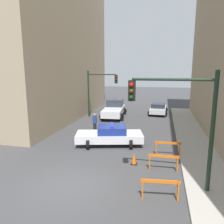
{
  "coord_description": "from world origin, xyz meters",
  "views": [
    {
      "loc": [
        3.82,
        -8.74,
        5.32
      ],
      "look_at": [
        -0.25,
        8.69,
        1.84
      ],
      "focal_mm": 35.0,
      "sensor_mm": 36.0,
      "label": 1
    }
  ],
  "objects_px": {
    "parked_car_near": "(158,109)",
    "barrier_mid": "(160,186)",
    "traffic_cone": "(134,159)",
    "traffic_light_far": "(98,87)",
    "white_truck": "(114,109)",
    "barrier_corner": "(168,146)",
    "traffic_light_near": "(184,113)",
    "police_car": "(110,135)",
    "barrier_back": "(163,160)",
    "pedestrian_crossing": "(95,123)"
  },
  "relations": [
    {
      "from": "parked_car_near",
      "to": "barrier_mid",
      "type": "distance_m",
      "value": 18.26
    },
    {
      "from": "traffic_cone",
      "to": "traffic_light_far",
      "type": "bearing_deg",
      "value": 115.87
    },
    {
      "from": "white_truck",
      "to": "barrier_corner",
      "type": "xyz_separation_m",
      "value": [
        5.8,
        -10.49,
        -0.29
      ]
    },
    {
      "from": "traffic_light_near",
      "to": "police_car",
      "type": "distance_m",
      "value": 7.33
    },
    {
      "from": "parked_car_near",
      "to": "barrier_corner",
      "type": "bearing_deg",
      "value": -84.38
    },
    {
      "from": "police_car",
      "to": "parked_car_near",
      "type": "bearing_deg",
      "value": -28.53
    },
    {
      "from": "police_car",
      "to": "white_truck",
      "type": "height_order",
      "value": "white_truck"
    },
    {
      "from": "barrier_back",
      "to": "police_car",
      "type": "bearing_deg",
      "value": 137.94
    },
    {
      "from": "white_truck",
      "to": "parked_car_near",
      "type": "relative_size",
      "value": 1.27
    },
    {
      "from": "parked_car_near",
      "to": "pedestrian_crossing",
      "type": "xyz_separation_m",
      "value": [
        -5.11,
        -9.33,
        0.19
      ]
    },
    {
      "from": "pedestrian_crossing",
      "to": "barrier_corner",
      "type": "xyz_separation_m",
      "value": [
        6.03,
        -3.93,
        -0.24
      ]
    },
    {
      "from": "white_truck",
      "to": "pedestrian_crossing",
      "type": "xyz_separation_m",
      "value": [
        -0.23,
        -6.56,
        -0.04
      ]
    },
    {
      "from": "barrier_mid",
      "to": "traffic_light_near",
      "type": "bearing_deg",
      "value": 50.38
    },
    {
      "from": "barrier_corner",
      "to": "police_car",
      "type": "bearing_deg",
      "value": 164.27
    },
    {
      "from": "traffic_light_near",
      "to": "barrier_corner",
      "type": "bearing_deg",
      "value": 96.46
    },
    {
      "from": "traffic_light_far",
      "to": "barrier_corner",
      "type": "xyz_separation_m",
      "value": [
        7.58,
        -10.0,
        -2.78
      ]
    },
    {
      "from": "police_car",
      "to": "white_truck",
      "type": "distance_m",
      "value": 9.53
    },
    {
      "from": "pedestrian_crossing",
      "to": "barrier_corner",
      "type": "height_order",
      "value": "pedestrian_crossing"
    },
    {
      "from": "barrier_mid",
      "to": "barrier_corner",
      "type": "height_order",
      "value": "same"
    },
    {
      "from": "white_truck",
      "to": "barrier_corner",
      "type": "distance_m",
      "value": 12.0
    },
    {
      "from": "traffic_light_far",
      "to": "traffic_light_near",
      "type": "bearing_deg",
      "value": -60.1
    },
    {
      "from": "pedestrian_crossing",
      "to": "traffic_cone",
      "type": "height_order",
      "value": "pedestrian_crossing"
    },
    {
      "from": "pedestrian_crossing",
      "to": "barrier_corner",
      "type": "distance_m",
      "value": 7.21
    },
    {
      "from": "barrier_mid",
      "to": "barrier_corner",
      "type": "distance_m",
      "value": 5.0
    },
    {
      "from": "traffic_light_far",
      "to": "barrier_back",
      "type": "xyz_separation_m",
      "value": [
        7.31,
        -12.25,
        -2.78
      ]
    },
    {
      "from": "barrier_back",
      "to": "traffic_light_far",
      "type": "bearing_deg",
      "value": 120.84
    },
    {
      "from": "traffic_cone",
      "to": "white_truck",
      "type": "bearing_deg",
      "value": 107.74
    },
    {
      "from": "pedestrian_crossing",
      "to": "white_truck",
      "type": "bearing_deg",
      "value": -91.46
    },
    {
      "from": "police_car",
      "to": "traffic_light_near",
      "type": "bearing_deg",
      "value": -153.03
    },
    {
      "from": "pedestrian_crossing",
      "to": "traffic_light_far",
      "type": "bearing_deg",
      "value": -75.13
    },
    {
      "from": "traffic_light_near",
      "to": "traffic_cone",
      "type": "height_order",
      "value": "traffic_light_near"
    },
    {
      "from": "police_car",
      "to": "pedestrian_crossing",
      "type": "distance_m",
      "value": 3.46
    },
    {
      "from": "barrier_mid",
      "to": "barrier_back",
      "type": "relative_size",
      "value": 1.0
    },
    {
      "from": "traffic_light_near",
      "to": "police_car",
      "type": "xyz_separation_m",
      "value": [
        -4.46,
        5.1,
        -2.81
      ]
    },
    {
      "from": "traffic_light_far",
      "to": "parked_car_near",
      "type": "distance_m",
      "value": 7.9
    },
    {
      "from": "police_car",
      "to": "parked_car_near",
      "type": "distance_m",
      "value": 12.52
    },
    {
      "from": "barrier_back",
      "to": "traffic_cone",
      "type": "height_order",
      "value": "barrier_back"
    },
    {
      "from": "traffic_light_near",
      "to": "white_truck",
      "type": "height_order",
      "value": "traffic_light_near"
    },
    {
      "from": "traffic_light_near",
      "to": "traffic_cone",
      "type": "bearing_deg",
      "value": 136.35
    },
    {
      "from": "traffic_light_far",
      "to": "white_truck",
      "type": "xyz_separation_m",
      "value": [
        1.78,
        0.49,
        -2.49
      ]
    },
    {
      "from": "white_truck",
      "to": "barrier_back",
      "type": "distance_m",
      "value": 13.89
    },
    {
      "from": "barrier_corner",
      "to": "traffic_cone",
      "type": "relative_size",
      "value": 2.44
    },
    {
      "from": "traffic_light_near",
      "to": "barrier_corner",
      "type": "distance_m",
      "value": 4.94
    },
    {
      "from": "parked_car_near",
      "to": "traffic_cone",
      "type": "distance_m",
      "value": 15.03
    },
    {
      "from": "pedestrian_crossing",
      "to": "parked_car_near",
      "type": "bearing_deg",
      "value": -118.17
    },
    {
      "from": "traffic_light_far",
      "to": "pedestrian_crossing",
      "type": "relative_size",
      "value": 3.13
    },
    {
      "from": "barrier_corner",
      "to": "pedestrian_crossing",
      "type": "bearing_deg",
      "value": 146.88
    },
    {
      "from": "police_car",
      "to": "barrier_back",
      "type": "xyz_separation_m",
      "value": [
        3.74,
        -3.38,
        -0.11
      ]
    },
    {
      "from": "parked_car_near",
      "to": "traffic_cone",
      "type": "xyz_separation_m",
      "value": [
        -0.97,
        -15.0,
        -0.36
      ]
    },
    {
      "from": "traffic_light_near",
      "to": "barrier_mid",
      "type": "xyz_separation_m",
      "value": [
        -0.85,
        -1.02,
        -2.91
      ]
    }
  ]
}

